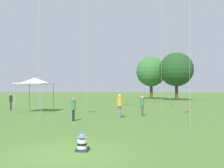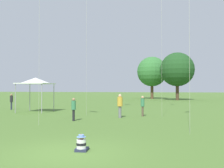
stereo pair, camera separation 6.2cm
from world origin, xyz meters
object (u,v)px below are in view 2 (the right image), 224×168
Objects in this scene: person_standing_3 at (11,100)px; person_standing_5 at (120,104)px; distant_tree_2 at (152,72)px; distant_tree_0 at (177,69)px; person_standing_2 at (143,104)px; person_standing_4 at (74,107)px; canopy_tent at (36,81)px; seated_toddler at (81,144)px.

person_standing_3 is 0.93× the size of person_standing_5.
person_standing_5 is 0.20× the size of distant_tree_2.
distant_tree_0 is at bearing -86.97° from person_standing_5.
person_standing_4 is at bearing 70.09° from person_standing_2.
person_standing_2 is 5.83m from person_standing_4.
person_standing_3 is at bearing 153.37° from canopy_tent.
person_standing_3 is 32.41m from distant_tree_0.
seated_toddler is 12.05m from person_standing_2.
distant_tree_0 reaches higher than seated_toddler.
person_standing_2 is 0.18× the size of distant_tree_2.
distant_tree_2 reaches higher than person_standing_4.
distant_tree_2 is (2.35, 40.07, 4.91)m from person_standing_4.
distant_tree_2 is at bearing 120.76° from person_standing_4.
person_standing_5 is at bearing 88.00° from seated_toddler.
person_standing_3 reaches higher than person_standing_2.
person_standing_2 is 14.49m from person_standing_3.
person_standing_5 reaches higher than person_standing_3.
person_standing_2 is at bearing -86.98° from distant_tree_2.
person_standing_2 is 0.97× the size of person_standing_3.
person_standing_4 is (-3.41, 8.02, 0.70)m from seated_toddler.
distant_tree_0 is at bearing -6.40° from person_standing_3.
seated_toddler is at bearing -55.36° from canopy_tent.
distant_tree_2 is at bearing -77.81° from person_standing_5.
seated_toddler is 0.37× the size of person_standing_2.
canopy_tent is 0.36× the size of distant_tree_2.
canopy_tent is (3.83, -1.92, 1.90)m from person_standing_3.
canopy_tent is at bearing 171.13° from person_standing_4.
person_standing_2 is at bearing -8.83° from canopy_tent.
canopy_tent is at bearing -115.07° from distant_tree_0.
distant_tree_2 reaches higher than person_standing_2.
distant_tree_0 is at bearing 64.93° from canopy_tent.
canopy_tent is 35.61m from distant_tree_2.
person_standing_4 is 40.44m from distant_tree_2.
person_standing_2 is 0.50× the size of canopy_tent.
seated_toddler is 43.02m from distant_tree_0.
seated_toddler is 16.73m from canopy_tent.
person_standing_3 is 4.69m from canopy_tent.
person_standing_3 is at bearing 12.98° from person_standing_2.
seated_toddler is at bearing 112.99° from person_standing_2.
person_standing_2 is 0.91× the size of person_standing_5.
person_standing_2 is 10.53m from canopy_tent.
person_standing_4 is at bearing -102.33° from distant_tree_0.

